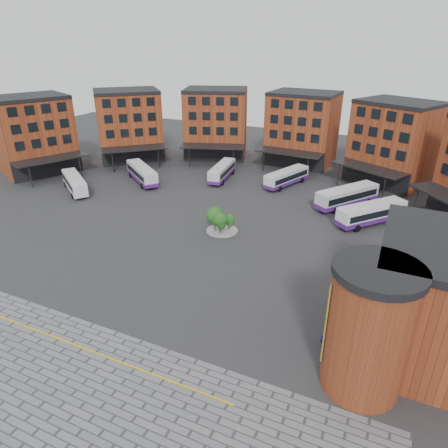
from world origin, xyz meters
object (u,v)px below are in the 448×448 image
at_px(bus_f, 372,213).
at_px(bus_d, 287,177).
at_px(bus_b, 142,173).
at_px(bus_e, 347,196).
at_px(tree_island, 219,219).
at_px(bus_c, 222,171).
at_px(bus_a, 74,182).
at_px(blue_car, 347,352).

bearing_deg(bus_f, bus_d, -173.98).
xyz_separation_m(bus_b, bus_e, (36.43, 3.60, 0.07)).
bearing_deg(bus_d, tree_island, -76.77).
height_order(bus_c, bus_d, bus_d).
distance_m(bus_b, bus_f, 40.69).
relative_size(tree_island, bus_a, 0.46).
bearing_deg(bus_b, blue_car, -89.04).
relative_size(bus_a, bus_b, 0.94).
xyz_separation_m(tree_island, bus_d, (2.98, 22.37, -0.46)).
relative_size(bus_e, blue_car, 2.30).
distance_m(bus_a, blue_car, 53.98).
xyz_separation_m(bus_c, bus_d, (12.10, 1.54, 0.02)).
bearing_deg(bus_c, bus_f, -25.02).
bearing_deg(bus_b, bus_e, -47.36).
relative_size(bus_f, blue_car, 2.15).
distance_m(bus_b, bus_e, 36.60).
xyz_separation_m(bus_c, blue_car, (29.03, -38.09, -0.78)).
bearing_deg(bus_f, bus_b, -141.88).
xyz_separation_m(tree_island, bus_e, (14.48, 16.78, -0.29)).
distance_m(tree_island, bus_d, 22.57).
bearing_deg(bus_f, blue_car, -47.35).
bearing_deg(blue_car, bus_a, 104.60).
bearing_deg(bus_d, bus_b, -138.96).
bearing_deg(bus_f, tree_island, -107.83).
xyz_separation_m(bus_b, bus_c, (12.82, 7.64, -0.12)).
bearing_deg(bus_b, bus_f, -55.19).
height_order(tree_island, bus_e, tree_island).
distance_m(bus_b, bus_c, 14.93).
bearing_deg(bus_b, bus_c, -22.20).
height_order(bus_a, bus_f, bus_f).
height_order(bus_a, bus_b, bus_b).
relative_size(bus_b, bus_e, 0.95).
height_order(bus_b, blue_car, bus_b).
relative_size(bus_e, bus_f, 1.07).
bearing_deg(bus_a, bus_c, -15.16).
height_order(bus_a, blue_car, bus_a).
xyz_separation_m(bus_a, bus_f, (48.36, 7.48, -0.02)).
bearing_deg(bus_b, bus_d, -32.78).
xyz_separation_m(tree_island, bus_b, (-21.94, 13.19, -0.36)).
bearing_deg(blue_car, bus_f, 40.32).
xyz_separation_m(tree_island, bus_f, (18.72, 11.64, -0.34)).
height_order(tree_island, blue_car, tree_island).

